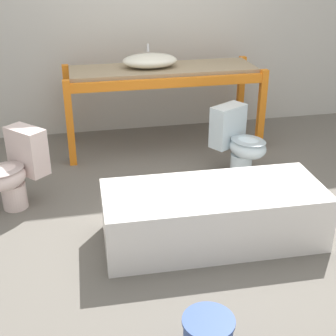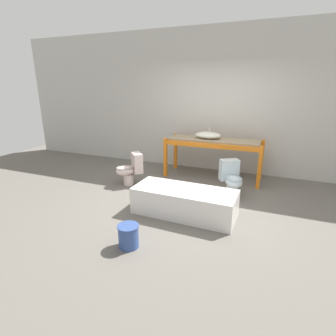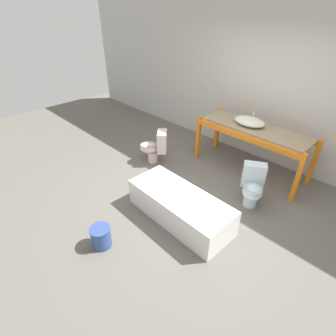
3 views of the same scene
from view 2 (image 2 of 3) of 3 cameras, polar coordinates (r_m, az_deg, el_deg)
name	(u,v)px [view 2 (image 2 of 3)]	position (r m, az deg, el deg)	size (l,w,h in m)	color
ground_plane	(190,201)	(4.70, 4.72, -7.10)	(12.00, 12.00, 0.00)	#666059
warehouse_wall_rear	(218,102)	(6.23, 10.87, 13.97)	(10.80, 0.08, 3.20)	beige
shelving_rack	(214,145)	(5.73, 9.89, 4.99)	(2.05, 0.71, 0.86)	orange
sink_basin	(208,135)	(5.73, 8.70, 7.07)	(0.56, 0.37, 0.22)	silver
bathtub_main	(184,200)	(4.14, 3.59, -6.93)	(1.61, 0.69, 0.42)	white
toilet_near	(130,169)	(5.38, -8.17, -0.13)	(0.60, 0.58, 0.65)	silver
toilet_far	(231,178)	(4.92, 13.65, -2.14)	(0.54, 0.61, 0.65)	silver
bucket_white	(128,236)	(3.43, -8.60, -14.34)	(0.27, 0.27, 0.30)	#334C8C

